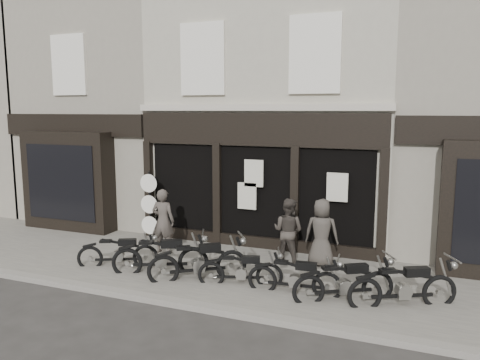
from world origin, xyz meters
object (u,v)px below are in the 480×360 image
at_px(motorcycle_5, 345,286).
at_px(advert_sign_post, 150,210).
at_px(motorcycle_6, 404,290).
at_px(motorcycle_0, 119,255).
at_px(man_centre, 288,231).
at_px(motorcycle_4, 295,280).
at_px(motorcycle_3, 241,273).
at_px(motorcycle_2, 199,265).
at_px(man_left, 163,221).
at_px(man_right, 322,233).
at_px(motorcycle_1, 162,259).

height_order(motorcycle_5, advert_sign_post, advert_sign_post).
height_order(motorcycle_6, advert_sign_post, advert_sign_post).
bearing_deg(motorcycle_0, man_centre, -1.48).
relative_size(motorcycle_4, motorcycle_5, 1.04).
relative_size(man_centre, advert_sign_post, 0.76).
height_order(motorcycle_3, man_centre, man_centre).
xyz_separation_m(motorcycle_2, motorcycle_3, (1.03, 0.05, -0.08)).
bearing_deg(motorcycle_4, man_left, 155.76).
bearing_deg(man_centre, man_right, -163.31).
height_order(motorcycle_0, motorcycle_6, motorcycle_6).
height_order(motorcycle_0, motorcycle_2, motorcycle_2).
bearing_deg(motorcycle_2, man_centre, 13.18).
bearing_deg(motorcycle_3, motorcycle_2, 165.07).
relative_size(motorcycle_4, advert_sign_post, 0.92).
relative_size(motorcycle_4, man_centre, 1.22).
bearing_deg(motorcycle_0, motorcycle_2, -27.53).
relative_size(motorcycle_6, man_right, 1.22).
height_order(motorcycle_6, man_left, man_left).
relative_size(motorcycle_5, motorcycle_6, 0.94).
distance_m(motorcycle_2, man_centre, 2.48).
height_order(motorcycle_2, motorcycle_5, motorcycle_2).
relative_size(motorcycle_6, advert_sign_post, 0.94).
height_order(man_right, advert_sign_post, advert_sign_post).
xyz_separation_m(motorcycle_1, motorcycle_2, (1.02, -0.03, 0.00)).
height_order(motorcycle_0, man_centre, man_centre).
relative_size(man_left, man_right, 1.03).
bearing_deg(motorcycle_6, motorcycle_2, 154.52).
bearing_deg(man_centre, motorcycle_0, 35.27).
relative_size(motorcycle_1, motorcycle_6, 1.04).
xyz_separation_m(motorcycle_3, advert_sign_post, (-3.73, 2.15, 0.71)).
distance_m(motorcycle_0, man_left, 1.55).
bearing_deg(man_left, motorcycle_3, 149.74).
bearing_deg(man_left, motorcycle_6, 164.11).
height_order(motorcycle_1, motorcycle_2, motorcycle_2).
relative_size(motorcycle_2, man_left, 1.14).
bearing_deg(man_centre, motorcycle_2, 59.60).
height_order(motorcycle_2, advert_sign_post, advert_sign_post).
relative_size(motorcycle_5, man_centre, 1.17).
bearing_deg(motorcycle_4, motorcycle_1, 174.28).
xyz_separation_m(motorcycle_1, advert_sign_post, (-1.68, 2.17, 0.64)).
xyz_separation_m(motorcycle_5, advert_sign_post, (-6.03, 2.20, 0.66)).
height_order(motorcycle_6, man_right, man_right).
bearing_deg(motorcycle_6, motorcycle_5, 160.18).
bearing_deg(advert_sign_post, motorcycle_3, -32.99).
relative_size(motorcycle_3, motorcycle_6, 0.89).
height_order(motorcycle_5, man_left, man_left).
distance_m(motorcycle_3, motorcycle_4, 1.27).
relative_size(motorcycle_6, man_left, 1.18).
distance_m(motorcycle_1, motorcycle_4, 3.31).
height_order(motorcycle_4, motorcycle_5, motorcycle_5).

